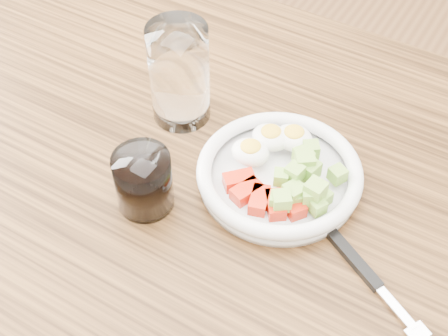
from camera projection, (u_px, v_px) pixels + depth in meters
The scene contains 5 objects.
dining_table at pixel (226, 232), 0.95m from camera, with size 1.50×0.90×0.77m.
bowl at pixel (280, 172), 0.87m from camera, with size 0.23×0.23×0.06m.
fork at pixel (367, 274), 0.77m from camera, with size 0.21×0.12×0.01m.
water_glass at pixel (179, 74), 0.92m from camera, with size 0.09×0.09×0.16m, color white.
coffee_glass at pixel (144, 182), 0.83m from camera, with size 0.08×0.08×0.09m.
Camera 1 is at (0.28, -0.48, 1.44)m, focal length 50.00 mm.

